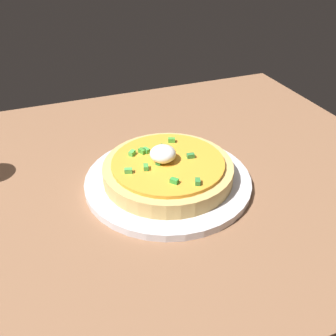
{
  "coord_description": "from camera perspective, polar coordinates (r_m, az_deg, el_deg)",
  "views": [
    {
      "loc": [
        -12.35,
        -54.65,
        41.59
      ],
      "look_at": [
        7.22,
        -4.15,
        5.33
      ],
      "focal_mm": 40.62,
      "sensor_mm": 36.0,
      "label": 1
    }
  ],
  "objects": [
    {
      "name": "dining_table",
      "position": [
        0.69,
        -6.84,
        -2.39
      ],
      "size": [
        107.73,
        75.78,
        2.01
      ],
      "primitive_type": "cube",
      "color": "brown",
      "rests_on": "ground"
    },
    {
      "name": "plate",
      "position": [
        0.67,
        0.0,
        -1.9
      ],
      "size": [
        28.96,
        28.96,
        1.31
      ],
      "primitive_type": "cylinder",
      "color": "silver",
      "rests_on": "dining_table"
    },
    {
      "name": "pizza",
      "position": [
        0.65,
        -0.03,
        -0.19
      ],
      "size": [
        22.4,
        22.4,
        6.14
      ],
      "color": "tan",
      "rests_on": "plate"
    }
  ]
}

